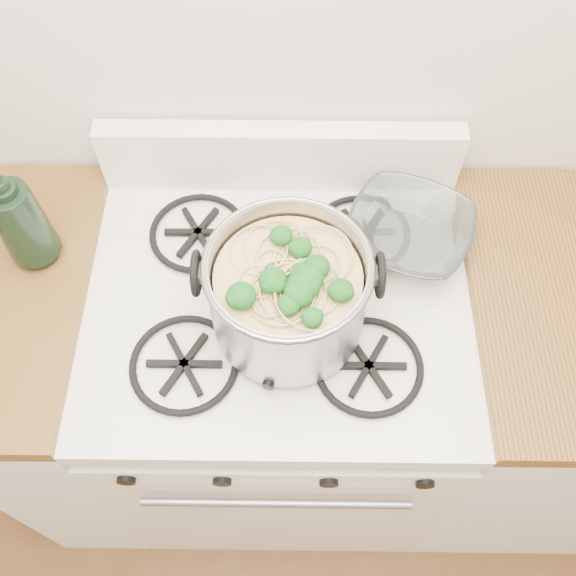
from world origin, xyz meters
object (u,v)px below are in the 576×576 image
at_px(glass_bowl, 407,236).
at_px(gas_range, 280,390).
at_px(spatula, 310,272).
at_px(bottle, 16,214).
at_px(stock_pot, 288,294).

bearing_deg(glass_bowl, gas_range, -153.19).
height_order(spatula, bottle, bottle).
relative_size(stock_pot, spatula, 1.04).
height_order(stock_pot, glass_bowl, stock_pot).
height_order(stock_pot, spatula, stock_pot).
bearing_deg(gas_range, spatula, 35.09).
xyz_separation_m(gas_range, spatula, (0.06, 0.04, 0.50)).
height_order(gas_range, bottle, bottle).
bearing_deg(spatula, bottle, -167.50).
xyz_separation_m(spatula, bottle, (-0.55, 0.05, 0.12)).
relative_size(gas_range, glass_bowl, 9.38).
height_order(gas_range, stock_pot, stock_pot).
xyz_separation_m(gas_range, bottle, (-0.49, 0.09, 0.62)).
distance_m(gas_range, glass_bowl, 0.58).
distance_m(spatula, bottle, 0.56).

